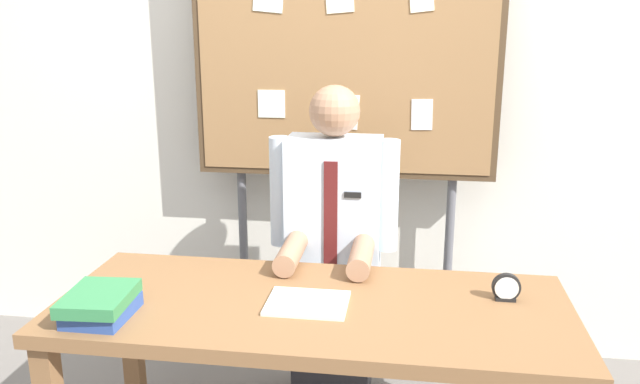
% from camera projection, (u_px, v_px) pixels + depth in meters
% --- Properties ---
extents(back_wall, '(6.40, 0.08, 2.70)m').
position_uv_depth(back_wall, '(349.00, 91.00, 3.17)').
color(back_wall, silver).
rests_on(back_wall, ground_plane).
extents(desk, '(1.78, 0.74, 0.75)m').
position_uv_depth(desk, '(313.00, 326.00, 2.23)').
color(desk, brown).
rests_on(desk, ground_plane).
extents(person, '(0.55, 0.56, 1.44)m').
position_uv_depth(person, '(333.00, 261.00, 2.79)').
color(person, '#2D2D33').
rests_on(person, ground_plane).
extents(bulletin_board, '(1.43, 0.09, 2.16)m').
position_uv_depth(bulletin_board, '(345.00, 55.00, 2.93)').
color(bulletin_board, '#4C3823').
rests_on(bulletin_board, ground_plane).
extents(book_stack, '(0.22, 0.27, 0.09)m').
position_uv_depth(book_stack, '(100.00, 304.00, 2.08)').
color(book_stack, '#2D4C99').
rests_on(book_stack, desk).
extents(open_notebook, '(0.28, 0.22, 0.01)m').
position_uv_depth(open_notebook, '(307.00, 303.00, 2.19)').
color(open_notebook, silver).
rests_on(open_notebook, desk).
extents(desk_clock, '(0.10, 0.04, 0.10)m').
position_uv_depth(desk_clock, '(506.00, 288.00, 2.21)').
color(desk_clock, black).
rests_on(desk_clock, desk).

